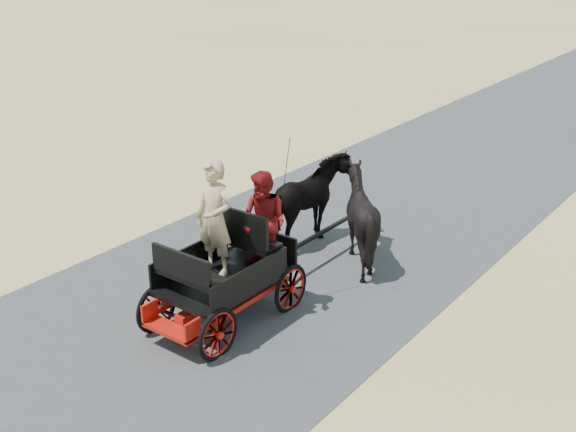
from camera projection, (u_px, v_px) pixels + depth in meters
The scene contains 7 objects.
ground at pixel (213, 307), 11.55m from camera, with size 140.00×140.00×0.00m, color tan.
road at pixel (213, 307), 11.55m from camera, with size 6.00×140.00×0.01m, color #38383A.
carriage at pixel (225, 298), 11.08m from camera, with size 1.30×2.40×0.72m, color black, non-canonical shape.
horse_left at pixel (310, 204), 13.41m from camera, with size 0.91×2.01×1.70m, color black.
horse_right at pixel (360, 217), 12.80m from camera, with size 1.37×1.54×1.70m, color black.
driver_man at pixel (215, 219), 10.74m from camera, with size 0.66×0.43×1.80m, color tan.
passenger_woman at pixel (264, 222), 10.91m from camera, with size 0.77×0.60×1.58m, color #660C0F.
Camera 1 is at (7.07, -7.34, 5.75)m, focal length 45.00 mm.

